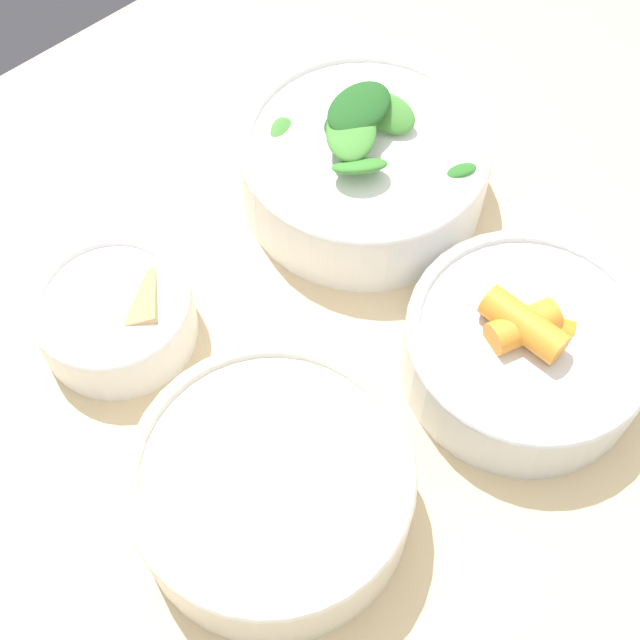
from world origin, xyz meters
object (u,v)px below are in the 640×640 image
Objects in this scene: bowl_carrots at (525,347)px; bowl_greens at (364,164)px; bowl_cookies at (115,312)px; bowl_beans_hotdog at (272,489)px.

bowl_carrots is 0.19m from bowl_greens.
bowl_beans_hotdog is at bearing 89.06° from bowl_cookies.
bowl_greens is 0.27m from bowl_beans_hotdog.
bowl_greens is 1.70× the size of bowl_cookies.
bowl_carrots is at bearing 81.80° from bowl_greens.
bowl_cookies is at bearing -90.94° from bowl_beans_hotdog.
bowl_beans_hotdog reaches higher than bowl_cookies.
bowl_cookies is (-0.00, -0.17, -0.00)m from bowl_beans_hotdog.
bowl_greens is 1.09× the size of bowl_beans_hotdog.
bowl_beans_hotdog is (0.19, -0.04, -0.00)m from bowl_carrots.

